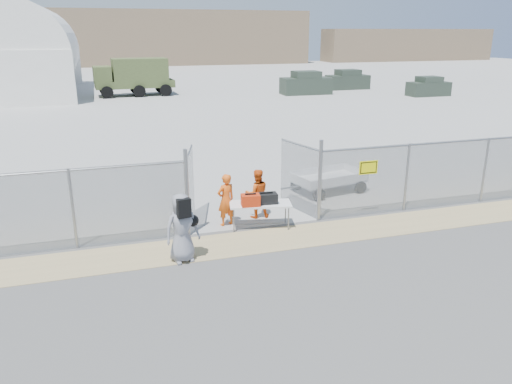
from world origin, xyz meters
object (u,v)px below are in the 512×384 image
object	(u,v)px
security_worker_right	(257,194)
utility_trailer	(328,181)
folding_table	(260,215)
visitor	(182,228)
security_worker_left	(226,200)

from	to	relation	value
security_worker_right	utility_trailer	size ratio (longest dim) A/B	0.47
folding_table	visitor	size ratio (longest dim) A/B	1.01
security_worker_right	visitor	bearing A→B (deg)	46.49
folding_table	utility_trailer	size ratio (longest dim) A/B	0.54
security_worker_right	utility_trailer	bearing A→B (deg)	-147.18
utility_trailer	security_worker_right	bearing A→B (deg)	-163.12
folding_table	security_worker_left	world-z (taller)	security_worker_left
folding_table	utility_trailer	xyz separation A→B (m)	(3.39, 2.56, 0.02)
visitor	utility_trailer	distance (m)	7.23
security_worker_right	folding_table	bearing A→B (deg)	83.95
security_worker_left	visitor	distance (m)	2.61
security_worker_left	visitor	world-z (taller)	visitor
visitor	utility_trailer	world-z (taller)	visitor
security_worker_right	visitor	xyz separation A→B (m)	(-2.70, -2.40, 0.11)
security_worker_right	visitor	world-z (taller)	visitor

